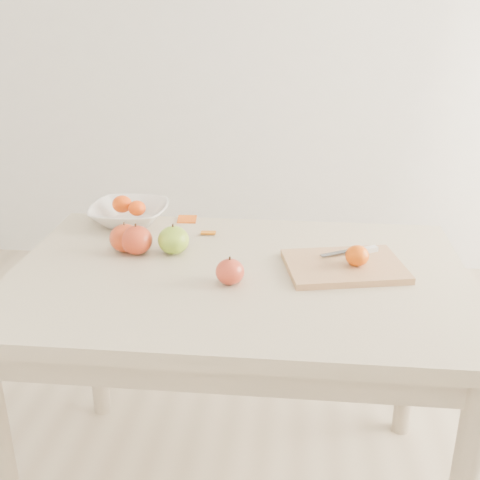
{
  "coord_description": "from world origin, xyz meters",
  "views": [
    {
      "loc": [
        0.15,
        -1.42,
        1.42
      ],
      "look_at": [
        0.0,
        0.05,
        0.82
      ],
      "focal_mm": 45.0,
      "sensor_mm": 36.0,
      "label": 1
    }
  ],
  "objects": [
    {
      "name": "orange_peel_b",
      "position": [
        -0.12,
        0.26,
        0.75
      ],
      "size": [
        0.05,
        0.04,
        0.01
      ],
      "primitive_type": "cube",
      "rotation": [
        -0.14,
        0.0,
        0.09
      ],
      "color": "#CD680E",
      "rests_on": "table"
    },
    {
      "name": "apple_red_b",
      "position": [
        -0.29,
        0.09,
        0.79
      ],
      "size": [
        0.09,
        0.09,
        0.08
      ],
      "primitive_type": "ellipsoid",
      "color": "maroon",
      "rests_on": "table"
    },
    {
      "name": "apple_green",
      "position": [
        -0.19,
        0.11,
        0.79
      ],
      "size": [
        0.09,
        0.09,
        0.08
      ],
      "primitive_type": "ellipsoid",
      "color": "#639817",
      "rests_on": "table"
    },
    {
      "name": "cutting_board",
      "position": [
        0.28,
        0.04,
        0.76
      ],
      "size": [
        0.34,
        0.28,
        0.02
      ],
      "primitive_type": "cube",
      "rotation": [
        0.0,
        0.0,
        0.21
      ],
      "color": "tan",
      "rests_on": "table"
    },
    {
      "name": "paring_knife",
      "position": [
        0.32,
        0.11,
        0.78
      ],
      "size": [
        0.16,
        0.08,
        0.01
      ],
      "color": "silver",
      "rests_on": "cutting_board"
    },
    {
      "name": "bowl_tangerine_far",
      "position": [
        -0.35,
        0.31,
        0.81
      ],
      "size": [
        0.05,
        0.05,
        0.05
      ],
      "primitive_type": "ellipsoid",
      "color": "#E34908",
      "rests_on": "fruit_bowl"
    },
    {
      "name": "fruit_bowl",
      "position": [
        -0.38,
        0.33,
        0.78
      ],
      "size": [
        0.24,
        0.24,
        0.06
      ],
      "primitive_type": "imported",
      "color": "white",
      "rests_on": "table"
    },
    {
      "name": "apple_red_e",
      "position": [
        -0.01,
        -0.07,
        0.78
      ],
      "size": [
        0.07,
        0.07,
        0.07
      ],
      "primitive_type": "ellipsoid",
      "color": "maroon",
      "rests_on": "table"
    },
    {
      "name": "apple_red_a",
      "position": [
        -0.33,
        0.11,
        0.79
      ],
      "size": [
        0.09,
        0.09,
        0.08
      ],
      "primitive_type": "ellipsoid",
      "color": "maroon",
      "rests_on": "table"
    },
    {
      "name": "orange_peel_a",
      "position": [
        -0.2,
        0.36,
        0.75
      ],
      "size": [
        0.06,
        0.05,
        0.01
      ],
      "primitive_type": "cube",
      "rotation": [
        0.21,
        0.0,
        0.06
      ],
      "color": "#D4520F",
      "rests_on": "table"
    },
    {
      "name": "table",
      "position": [
        0.0,
        0.0,
        0.65
      ],
      "size": [
        1.2,
        0.8,
        0.75
      ],
      "color": "beige",
      "rests_on": "ground"
    },
    {
      "name": "bowl_tangerine_near",
      "position": [
        -0.41,
        0.34,
        0.81
      ],
      "size": [
        0.06,
        0.06,
        0.05
      ],
      "primitive_type": "ellipsoid",
      "color": "#DD4B07",
      "rests_on": "fruit_bowl"
    },
    {
      "name": "board_tangerine",
      "position": [
        0.31,
        0.03,
        0.8
      ],
      "size": [
        0.06,
        0.06,
        0.05
      ],
      "primitive_type": "ellipsoid",
      "color": "#C73D07",
      "rests_on": "cutting_board"
    }
  ]
}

